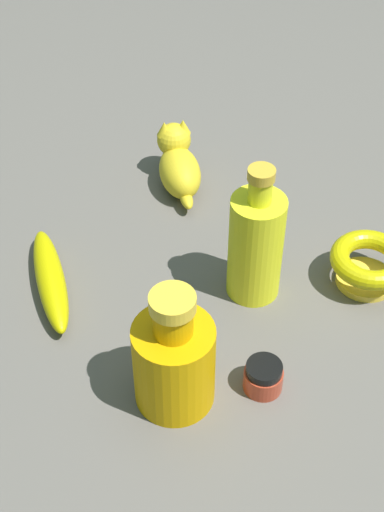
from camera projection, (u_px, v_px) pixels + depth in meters
ground at (192, 282)px, 1.02m from camera, size 2.00×2.00×0.00m
bottle_tall at (256, 244)px, 0.95m from camera, size 0.07×0.07×0.20m
banana at (50, 279)px, 0.99m from camera, size 0.15×0.18×0.04m
bottle_short at (174, 360)px, 0.83m from camera, size 0.09×0.09×0.17m
bowl at (369, 263)px, 0.99m from camera, size 0.11×0.11×0.06m
cat_figurine at (178, 163)px, 1.14m from camera, size 0.12×0.12×0.10m
nail_polish_jar at (263, 377)px, 0.87m from camera, size 0.05×0.05×0.04m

